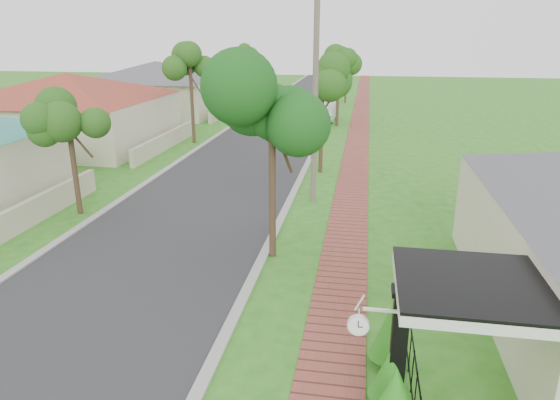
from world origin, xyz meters
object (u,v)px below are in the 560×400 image
Objects in this scene: parked_car_red at (305,116)px; utility_pole at (315,93)px; station_clock at (360,324)px; parked_car_white at (326,111)px; near_tree at (272,111)px; porch_post at (398,354)px.

utility_pole is (2.64, -18.36, 3.87)m from parked_car_red.
parked_car_white is at bearing 95.75° from station_clock.
utility_pole is at bearing 83.05° from near_tree.
near_tree is at bearing -87.65° from parked_car_white.
parked_car_white is 27.38m from near_tree.
porch_post is at bearing -60.26° from near_tree.
near_tree reaches higher than station_clock.
parked_car_red is at bearing 98.18° from utility_pole.
porch_post is at bearing 28.18° from station_clock.
utility_pole reaches higher than porch_post.
utility_pole reaches higher than parked_car_red.
station_clock is at bearing -77.29° from parked_car_red.
parked_car_red is at bearing 100.33° from porch_post.
parked_car_white is 0.77× the size of near_tree.
utility_pole is at bearing -77.96° from parked_car_red.
porch_post is 0.56× the size of parked_car_red.
parked_car_red is 24.53m from near_tree.
porch_post is at bearing -76.47° from utility_pole.
parked_car_white is (-4.15, 33.41, -0.37)m from porch_post.
parked_car_red is 31.25m from station_clock.
parked_car_red reaches higher than parked_car_white.
porch_post reaches higher than parked_car_white.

